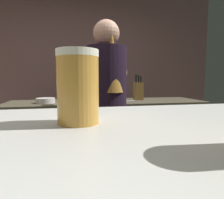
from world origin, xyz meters
name	(u,v)px	position (x,y,z in m)	size (l,w,h in m)	color
wall_back	(73,69)	(0.00, 2.20, 1.35)	(5.20, 0.10, 2.70)	brown
prep_counter	(107,143)	(0.35, 0.71, 0.47)	(2.10, 0.60, 0.94)	#4C4534
back_shelf	(89,116)	(0.25, 1.92, 0.55)	(0.84, 0.36, 1.09)	#3B3A41
bartender	(107,104)	(0.27, 0.26, 0.96)	(0.49, 0.55, 1.66)	#2A3236
knife_block	(138,91)	(0.72, 0.76, 1.04)	(0.10, 0.08, 0.29)	olive
mixing_bowl	(46,101)	(-0.29, 0.65, 0.96)	(0.18, 0.18, 0.05)	silver
chefs_knife	(126,101)	(0.54, 0.66, 0.94)	(0.24, 0.03, 0.01)	silver
pint_glass_near	(78,87)	(-0.01, -1.00, 1.16)	(0.08, 0.08, 0.14)	gold
bottle_olive_oil	(86,79)	(0.21, 1.98, 1.17)	(0.06, 0.06, 0.20)	#30629F
bottle_vinegar	(91,80)	(0.28, 1.86, 1.17)	(0.06, 0.06, 0.18)	#D7C37F
bottle_soy	(70,79)	(-0.05, 2.00, 1.17)	(0.06, 0.06, 0.20)	red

